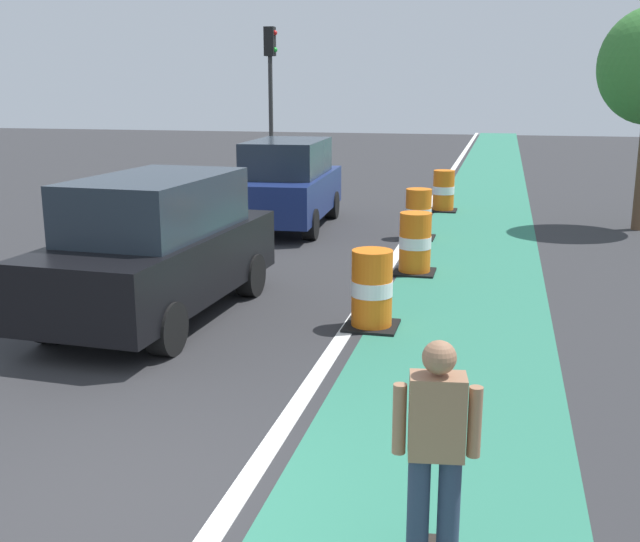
% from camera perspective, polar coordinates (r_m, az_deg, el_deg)
% --- Properties ---
extents(ground_plane, '(100.00, 100.00, 0.00)m').
position_cam_1_polar(ground_plane, '(6.57, -14.89, -16.39)').
color(ground_plane, '#2D2D30').
extents(bike_lane_strip, '(2.50, 80.00, 0.01)m').
position_cam_1_polar(bike_lane_strip, '(17.27, 11.75, 2.54)').
color(bike_lane_strip, '#2D755B').
rests_on(bike_lane_strip, ground).
extents(lane_divider_stripe, '(0.20, 80.00, 0.01)m').
position_cam_1_polar(lane_divider_stripe, '(17.37, 6.80, 2.80)').
color(lane_divider_stripe, silver).
rests_on(lane_divider_stripe, ground).
extents(skateboarder_on_lane, '(0.57, 0.82, 1.69)m').
position_cam_1_polar(skateboarder_on_lane, '(5.14, 8.65, -13.42)').
color(skateboarder_on_lane, black).
rests_on(skateboarder_on_lane, ground).
extents(parked_suv_nearest, '(2.08, 4.68, 2.04)m').
position_cam_1_polar(parked_suv_nearest, '(11.01, -12.00, 1.79)').
color(parked_suv_nearest, black).
rests_on(parked_suv_nearest, ground).
extents(parked_suv_second, '(2.11, 4.69, 2.04)m').
position_cam_1_polar(parked_suv_second, '(17.97, -2.44, 6.57)').
color(parked_suv_second, navy).
rests_on(parked_suv_second, ground).
extents(traffic_barrel_front, '(0.73, 0.73, 1.09)m').
position_cam_1_polar(traffic_barrel_front, '(10.43, 3.91, -1.44)').
color(traffic_barrel_front, orange).
rests_on(traffic_barrel_front, ground).
extents(traffic_barrel_mid, '(0.73, 0.73, 1.09)m').
position_cam_1_polar(traffic_barrel_mid, '(13.59, 7.13, 2.03)').
color(traffic_barrel_mid, orange).
rests_on(traffic_barrel_mid, ground).
extents(traffic_barrel_back, '(0.73, 0.73, 1.09)m').
position_cam_1_polar(traffic_barrel_back, '(16.78, 7.37, 4.23)').
color(traffic_barrel_back, orange).
rests_on(traffic_barrel_back, ground).
extents(traffic_barrel_far, '(0.73, 0.73, 1.09)m').
position_cam_1_polar(traffic_barrel_far, '(20.65, 9.24, 5.91)').
color(traffic_barrel_far, orange).
rests_on(traffic_barrel_far, ground).
extents(traffic_light_corner, '(0.41, 0.32, 5.10)m').
position_cam_1_polar(traffic_light_corner, '(25.34, -3.72, 14.19)').
color(traffic_light_corner, '#2D2D2D').
rests_on(traffic_light_corner, ground).
extents(pedestrian_crossing, '(0.34, 0.20, 1.61)m').
position_cam_1_polar(pedestrian_crossing, '(24.48, -4.45, 8.01)').
color(pedestrian_crossing, '#33333D').
rests_on(pedestrian_crossing, ground).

